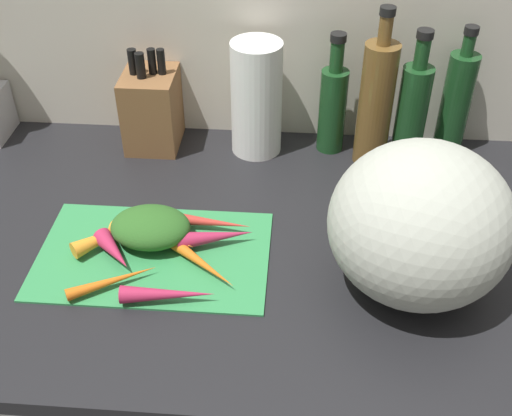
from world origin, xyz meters
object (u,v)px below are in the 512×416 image
object	(u,v)px
carrot_3	(168,294)
bottle_3	(456,102)
cutting_board	(154,254)
carrot_7	(106,237)
knife_block	(152,108)
winter_squash	(420,224)
carrot_8	(215,237)
carrot_1	(114,251)
carrot_2	(152,238)
carrot_6	(203,264)
bottle_1	(376,102)
carrot_0	(165,230)
bottle_2	(412,112)
bottle_0	(333,105)
paper_towel_roll	(256,99)
carrot_5	(112,281)
carrot_4	(205,221)

from	to	relation	value
carrot_3	bottle_3	xyz separation A→B (cm)	(53.55, 51.44, 9.75)
cutting_board	carrot_7	size ratio (longest dim) A/B	3.28
carrot_7	knife_block	xyz separation A→B (cm)	(1.79, 35.94, 6.49)
carrot_7	winter_squash	distance (cm)	55.74
carrot_7	carrot_8	bearing A→B (deg)	3.63
carrot_1	bottle_3	size ratio (longest dim) A/B	0.35
carrot_2	bottle_3	distance (cm)	70.68
carrot_6	bottle_3	distance (cm)	66.14
carrot_6	carrot_3	bearing A→B (deg)	-119.90
winter_squash	knife_block	size ratio (longest dim) A/B	1.31
carrot_1	carrot_3	world-z (taller)	carrot_1
bottle_3	bottle_1	bearing A→B (deg)	-163.84
winter_squash	cutting_board	bearing A→B (deg)	175.16
carrot_8	bottle_1	size ratio (longest dim) A/B	0.40
carrot_3	carrot_2	bearing A→B (deg)	111.67
winter_squash	knife_block	world-z (taller)	winter_squash
carrot_8	bottle_1	xyz separation A→B (cm)	(29.98, 31.60, 11.55)
carrot_7	carrot_2	bearing A→B (deg)	1.46
carrot_3	carrot_0	bearing A→B (deg)	102.65
bottle_2	carrot_1	bearing A→B (deg)	-145.99
carrot_2	knife_block	world-z (taller)	knife_block
cutting_board	carrot_7	xyz separation A→B (cm)	(-9.09, 1.84, 1.98)
winter_squash	carrot_3	bearing A→B (deg)	-169.05
cutting_board	bottle_0	xyz separation A→B (cm)	(32.34, 38.77, 10.40)
paper_towel_roll	bottle_0	world-z (taller)	bottle_0
cutting_board	carrot_8	size ratio (longest dim) A/B	3.01
carrot_7	bottle_2	xyz separation A→B (cm)	(57.74, 33.22, 9.68)
carrot_2	bottle_3	xyz separation A→B (cm)	(58.98, 37.75, 9.59)
carrot_2	bottle_3	world-z (taller)	bottle_3
carrot_5	bottle_2	distance (cm)	70.15
carrot_4	paper_towel_roll	distance (cm)	31.93
winter_squash	carrot_8	bearing A→B (deg)	168.56
carrot_7	bottle_3	world-z (taller)	bottle_3
winter_squash	bottle_1	size ratio (longest dim) A/B	0.87
carrot_6	bottle_2	xyz separation A→B (cm)	(39.05, 38.62, 10.12)
bottle_3	carrot_2	bearing A→B (deg)	-147.38
carrot_0	carrot_3	size ratio (longest dim) A/B	1.06
carrot_2	bottle_3	bearing A→B (deg)	32.62
winter_squash	paper_towel_roll	world-z (taller)	winter_squash
paper_towel_roll	bottle_3	world-z (taller)	bottle_3
winter_squash	bottle_2	xyz separation A→B (cm)	(3.40, 38.90, -1.39)
bottle_2	knife_block	bearing A→B (deg)	177.22
knife_block	bottle_2	xyz separation A→B (cm)	(55.94, -2.72, 3.19)
carrot_6	bottle_0	xyz separation A→B (cm)	(22.75, 42.32, 8.85)
winter_squash	carrot_7	bearing A→B (deg)	174.04
carrot_7	carrot_8	distance (cm)	20.06
bottle_0	bottle_2	bearing A→B (deg)	-12.78
carrot_5	carrot_7	size ratio (longest dim) A/B	1.23
carrot_8	winter_squash	xyz separation A→B (cm)	(34.32, -6.94, 10.90)
carrot_6	bottle_2	bearing A→B (deg)	44.68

